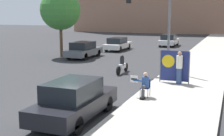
{
  "coord_description": "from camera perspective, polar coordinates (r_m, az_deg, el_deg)",
  "views": [
    {
      "loc": [
        5.87,
        -11.16,
        4.03
      ],
      "look_at": [
        -0.54,
        5.16,
        0.95
      ],
      "focal_mm": 50.0,
      "sensor_mm": 36.0,
      "label": 1
    }
  ],
  "objects": [
    {
      "name": "sidewalk_curb",
      "position": [
        26.55,
        16.18,
        1.01
      ],
      "size": [
        4.0,
        90.0,
        0.16
      ],
      "primitive_type": "cube",
      "color": "#A8A399",
      "rests_on": "ground_plane"
    },
    {
      "name": "street_tree_near_curb",
      "position": [
        29.56,
        -9.43,
        10.45
      ],
      "size": [
        3.72,
        3.72,
        6.22
      ],
      "color": "brown",
      "rests_on": "ground_plane"
    },
    {
      "name": "ground_plane",
      "position": [
        13.24,
        -6.07,
        -7.82
      ],
      "size": [
        160.0,
        160.0,
        0.0
      ],
      "primitive_type": "plane",
      "color": "#303033"
    },
    {
      "name": "protest_banner",
      "position": [
        17.83,
        11.31,
        0.37
      ],
      "size": [
        1.69,
        0.06,
        1.82
      ],
      "color": "slate",
      "rests_on": "sidewalk_curb"
    },
    {
      "name": "traffic_light_pole",
      "position": [
        20.93,
        7.65,
        9.74
      ],
      "size": [
        2.92,
        2.69,
        5.67
      ],
      "color": "slate",
      "rests_on": "sidewalk_curb"
    },
    {
      "name": "motorcycle_on_road",
      "position": [
        21.18,
        1.88,
        0.47
      ],
      "size": [
        0.28,
        2.13,
        1.25
      ],
      "color": "white",
      "rests_on": "ground_plane"
    },
    {
      "name": "seated_protester",
      "position": [
        14.58,
        5.96,
        -2.96
      ],
      "size": [
        0.92,
        0.77,
        1.18
      ],
      "rotation": [
        0.0,
        0.0,
        0.14
      ],
      "color": "#474C56",
      "rests_on": "sidewalk_curb"
    },
    {
      "name": "car_on_road_midblock",
      "position": [
        34.49,
        1.04,
        4.44
      ],
      "size": [
        1.77,
        4.78,
        1.41
      ],
      "color": "white",
      "rests_on": "ground_plane"
    },
    {
      "name": "car_on_road_distant",
      "position": [
        39.53,
        10.35,
        5.02
      ],
      "size": [
        1.86,
        4.36,
        1.48
      ],
      "color": "silver",
      "rests_on": "ground_plane"
    },
    {
      "name": "jogger_on_sidewalk",
      "position": [
        17.53,
        12.2,
        0.11
      ],
      "size": [
        0.34,
        0.34,
        1.83
      ],
      "rotation": [
        0.0,
        0.0,
        3.09
      ],
      "color": "#334775",
      "rests_on": "sidewalk_curb"
    },
    {
      "name": "car_on_road_nearest",
      "position": [
        28.64,
        -5.22,
        3.32
      ],
      "size": [
        1.84,
        4.54,
        1.49
      ],
      "color": "#565B60",
      "rests_on": "ground_plane"
    },
    {
      "name": "parked_car_curbside",
      "position": [
        12.02,
        -6.91,
        -5.88
      ],
      "size": [
        1.79,
        4.45,
        1.55
      ],
      "color": "black",
      "rests_on": "ground_plane"
    }
  ]
}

